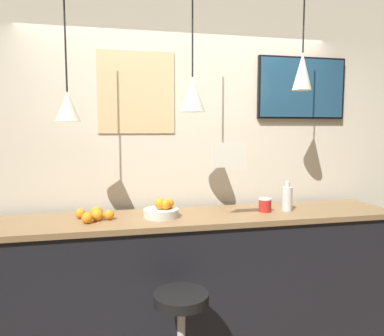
{
  "coord_description": "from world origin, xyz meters",
  "views": [
    {
      "loc": [
        -0.6,
        -2.04,
        1.73
      ],
      "look_at": [
        0.0,
        0.6,
        1.45
      ],
      "focal_mm": 35.0,
      "sensor_mm": 36.0,
      "label": 1
    }
  ],
  "objects_px": {
    "fruit_bowl": "(162,210)",
    "spread_jar": "(265,205)",
    "bar_stool": "(181,332)",
    "juice_bottle": "(287,198)",
    "mounted_tv": "(302,88)"
  },
  "relations": [
    {
      "from": "mounted_tv",
      "to": "fruit_bowl",
      "type": "bearing_deg",
      "value": -163.95
    },
    {
      "from": "mounted_tv",
      "to": "juice_bottle",
      "type": "bearing_deg",
      "value": -129.07
    },
    {
      "from": "bar_stool",
      "to": "mounted_tv",
      "type": "xyz_separation_m",
      "value": [
        1.24,
        0.89,
        1.58
      ]
    },
    {
      "from": "juice_bottle",
      "to": "mounted_tv",
      "type": "xyz_separation_m",
      "value": [
        0.3,
        0.37,
        0.89
      ]
    },
    {
      "from": "bar_stool",
      "to": "spread_jar",
      "type": "height_order",
      "value": "spread_jar"
    },
    {
      "from": "bar_stool",
      "to": "spread_jar",
      "type": "distance_m",
      "value": 1.12
    },
    {
      "from": "spread_jar",
      "to": "mounted_tv",
      "type": "xyz_separation_m",
      "value": [
        0.48,
        0.37,
        0.93
      ]
    },
    {
      "from": "fruit_bowl",
      "to": "juice_bottle",
      "type": "bearing_deg",
      "value": 0.07
    },
    {
      "from": "juice_bottle",
      "to": "spread_jar",
      "type": "height_order",
      "value": "juice_bottle"
    },
    {
      "from": "bar_stool",
      "to": "fruit_bowl",
      "type": "height_order",
      "value": "fruit_bowl"
    },
    {
      "from": "juice_bottle",
      "to": "spread_jar",
      "type": "relative_size",
      "value": 2.21
    },
    {
      "from": "bar_stool",
      "to": "juice_bottle",
      "type": "height_order",
      "value": "juice_bottle"
    },
    {
      "from": "bar_stool",
      "to": "juice_bottle",
      "type": "bearing_deg",
      "value": 28.85
    },
    {
      "from": "mounted_tv",
      "to": "bar_stool",
      "type": "bearing_deg",
      "value": -144.46
    },
    {
      "from": "fruit_bowl",
      "to": "spread_jar",
      "type": "relative_size",
      "value": 2.44
    }
  ]
}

